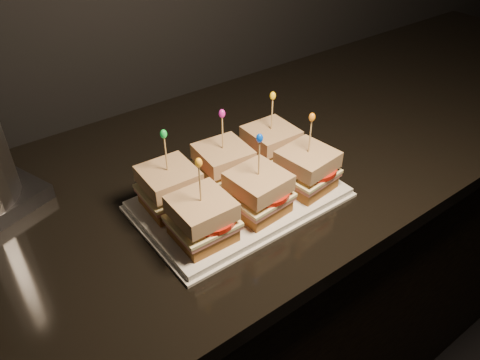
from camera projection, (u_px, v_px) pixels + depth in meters
cabinet at (251, 291)px, 1.35m from camera, size 2.66×0.69×0.88m
granite_slab at (254, 159)px, 1.08m from camera, size 2.70×0.73×0.04m
platter at (240, 199)px, 0.92m from camera, size 0.39×0.24×0.02m
platter_rim at (240, 201)px, 0.92m from camera, size 0.40×0.25×0.01m
sandwich_0_bread_bot at (171, 200)px, 0.88m from camera, size 0.10×0.10×0.03m
sandwich_0_ham at (170, 193)px, 0.87m from camera, size 0.11×0.10×0.01m
sandwich_0_cheese at (170, 190)px, 0.87m from camera, size 0.11×0.10×0.01m
sandwich_0_tomato at (177, 186)px, 0.86m from camera, size 0.09×0.09×0.01m
sandwich_0_bread_top at (168, 177)px, 0.85m from camera, size 0.10×0.10×0.03m
sandwich_0_pick at (166, 156)px, 0.82m from camera, size 0.00×0.00×0.09m
sandwich_0_frill at (164, 134)px, 0.80m from camera, size 0.01×0.01×0.02m
sandwich_1_bread_bot at (224, 177)px, 0.94m from camera, size 0.10×0.10×0.03m
sandwich_1_ham at (223, 170)px, 0.93m from camera, size 0.11×0.11×0.01m
sandwich_1_cheese at (223, 167)px, 0.93m from camera, size 0.11×0.11×0.01m
sandwich_1_tomato at (230, 163)px, 0.92m from camera, size 0.09×0.09×0.01m
sandwich_1_bread_top at (223, 155)px, 0.91m from camera, size 0.10×0.10×0.03m
sandwich_1_pick at (223, 135)px, 0.88m from camera, size 0.00×0.00×0.09m
sandwich_1_frill at (222, 114)px, 0.86m from camera, size 0.01×0.01×0.02m
sandwich_2_bread_bot at (270, 157)px, 1.00m from camera, size 0.10×0.10×0.03m
sandwich_2_ham at (270, 150)px, 0.99m from camera, size 0.11×0.10×0.01m
sandwich_2_cheese at (270, 147)px, 0.99m from camera, size 0.11×0.10×0.01m
sandwich_2_tomato at (277, 144)px, 0.98m from camera, size 0.09×0.09×0.01m
sandwich_2_bread_top at (271, 136)px, 0.97m from camera, size 0.10×0.10×0.03m
sandwich_2_pick at (272, 116)px, 0.94m from camera, size 0.00×0.00×0.09m
sandwich_2_frill at (273, 96)px, 0.92m from camera, size 0.01×0.01×0.02m
sandwich_3_bread_bot at (203, 231)px, 0.81m from camera, size 0.09×0.09×0.03m
sandwich_3_ham at (202, 224)px, 0.80m from camera, size 0.10×0.10×0.01m
sandwich_3_cheese at (202, 221)px, 0.80m from camera, size 0.11×0.10×0.01m
sandwich_3_tomato at (210, 216)px, 0.79m from camera, size 0.09×0.09×0.01m
sandwich_3_bread_top at (201, 208)px, 0.78m from camera, size 0.10×0.10×0.03m
sandwich_3_pick at (200, 186)px, 0.75m from camera, size 0.00×0.00×0.09m
sandwich_3_frill at (199, 163)px, 0.73m from camera, size 0.01×0.01×0.02m
sandwich_4_bread_bot at (258, 204)px, 0.87m from camera, size 0.10×0.10×0.03m
sandwich_4_ham at (258, 197)px, 0.86m from camera, size 0.11×0.11×0.01m
sandwich_4_cheese at (258, 194)px, 0.86m from camera, size 0.11×0.11×0.01m
sandwich_4_tomato at (265, 190)px, 0.85m from camera, size 0.09×0.09×0.01m
sandwich_4_bread_top at (258, 182)px, 0.84m from camera, size 0.10×0.10×0.03m
sandwich_4_pick at (259, 160)px, 0.81m from camera, size 0.00×0.00×0.09m
sandwich_4_frill at (260, 138)px, 0.79m from camera, size 0.01×0.01×0.02m
sandwich_5_bread_bot at (306, 181)px, 0.93m from camera, size 0.10×0.10×0.03m
sandwich_5_ham at (306, 174)px, 0.92m from camera, size 0.11×0.11×0.01m
sandwich_5_cheese at (307, 171)px, 0.92m from camera, size 0.11×0.11×0.01m
sandwich_5_tomato at (313, 167)px, 0.91m from camera, size 0.09×0.09×0.01m
sandwich_5_bread_top at (308, 159)px, 0.90m from camera, size 0.10×0.10×0.03m
sandwich_5_pick at (310, 139)px, 0.87m from camera, size 0.00×0.00×0.09m
sandwich_5_frill at (312, 117)px, 0.85m from camera, size 0.01×0.01×0.02m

